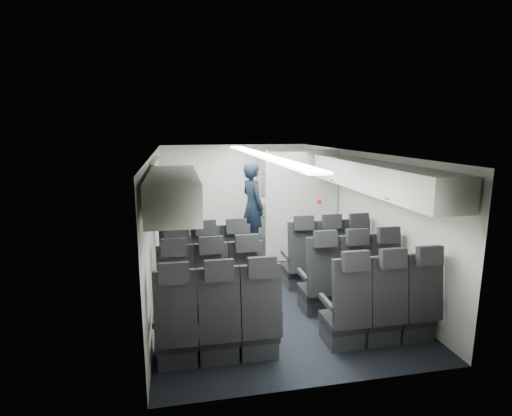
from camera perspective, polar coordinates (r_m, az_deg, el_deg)
name	(u,v)px	position (r m, az deg, el deg)	size (l,w,h in m)	color
cabin_shell	(261,214)	(6.66, 0.68, -0.89)	(3.41, 6.01, 2.16)	black
seat_row_front	(268,266)	(6.36, 1.68, -8.26)	(3.33, 0.56, 1.24)	black
seat_row_mid	(283,288)	(5.54, 3.81, -11.32)	(3.33, 0.56, 1.24)	black
seat_row_rear	(303,318)	(4.76, 6.74, -15.38)	(3.33, 0.56, 1.24)	black
overhead_bin_left_rear	(173,192)	(4.42, -11.76, 2.27)	(0.53, 1.80, 0.40)	white
overhead_bin_left_front_open	(171,182)	(6.17, -12.06, 3.65)	(0.64, 1.70, 0.72)	#9E9E93
overhead_bin_right_rear	(407,185)	(5.21, 20.79, 3.13)	(0.53, 1.80, 0.40)	white
overhead_bin_right_front	(347,170)	(6.74, 12.92, 5.31)	(0.53, 1.70, 0.40)	white
bulkhead_partition	(302,206)	(7.68, 6.60, 0.32)	(1.40, 0.15, 2.13)	silver
galley_unit	(276,196)	(9.51, 2.86, 1.76)	(0.85, 0.52, 1.90)	#939399
boarding_door	(163,210)	(8.08, -13.12, -0.22)	(0.12, 1.27, 1.86)	silver
flight_attendant	(253,207)	(8.29, -0.49, 0.18)	(0.68, 0.44, 1.85)	black
carry_on_bag	(172,180)	(6.08, -11.86, 3.87)	(0.41, 0.28, 0.24)	black
papers	(262,201)	(8.26, 0.87, 1.00)	(0.20, 0.02, 0.14)	white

